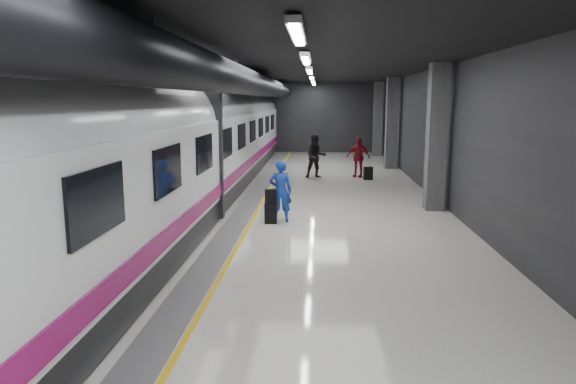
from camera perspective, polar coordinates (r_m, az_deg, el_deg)
name	(u,v)px	position (r m, az deg, el deg)	size (l,w,h in m)	color
ground	(285,222)	(14.49, -0.38, -3.37)	(40.00, 40.00, 0.00)	silver
platform_hall	(277,95)	(15.06, -1.26, 10.72)	(10.02, 40.02, 4.51)	black
train	(168,148)	(14.72, -13.15, 4.75)	(3.05, 38.00, 4.05)	black
traveler_main	(281,191)	(14.38, -0.83, 0.11)	(0.64, 0.42, 1.75)	blue
suitcase_main	(271,213)	(14.30, -1.93, -2.39)	(0.35, 0.22, 0.57)	black
shoulder_bag	(271,196)	(14.22, -1.95, -0.48)	(0.30, 0.16, 0.40)	black
traveler_far_a	(316,156)	(22.69, 3.10, 4.00)	(0.93, 0.73, 1.92)	black
traveler_far_b	(358,157)	(23.14, 7.79, 3.89)	(1.05, 0.44, 1.80)	maroon
suitcase_far	(368,173)	(22.46, 8.89, 2.07)	(0.38, 0.24, 0.56)	black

